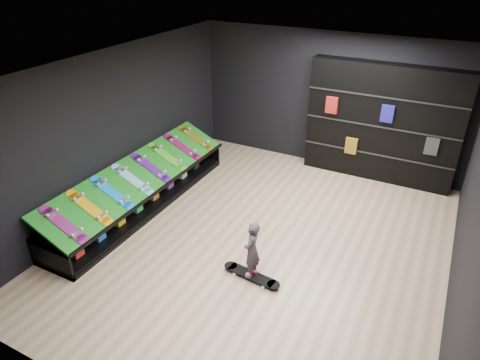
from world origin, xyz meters
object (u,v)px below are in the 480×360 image
at_px(floor_skateboard, 251,276).
at_px(child, 252,260).
at_px(display_rack, 142,195).
at_px(back_shelving, 382,124).

distance_m(floor_skateboard, child, 0.33).
distance_m(display_rack, child, 2.98).
bearing_deg(display_rack, floor_skateboard, -18.13).
distance_m(display_rack, floor_skateboard, 2.99).
height_order(floor_skateboard, child, child).
bearing_deg(child, floor_skateboard, 85.80).
bearing_deg(floor_skateboard, back_shelving, 83.73).
height_order(back_shelving, child, back_shelving).
xyz_separation_m(display_rack, floor_skateboard, (2.83, -0.93, -0.20)).
relative_size(back_shelving, floor_skateboard, 3.19).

